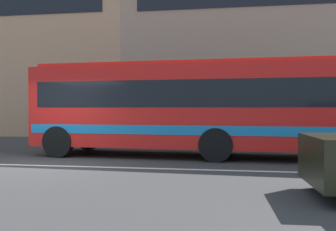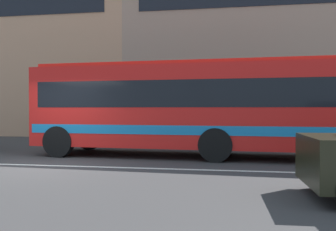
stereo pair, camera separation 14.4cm
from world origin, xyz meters
The scene contains 4 objects.
ground_plane centered at (0.00, 0.00, 0.00)m, with size 160.00×160.00×0.00m, color #393737.
lane_centre_line centered at (0.00, 0.00, 0.00)m, with size 60.00×0.16×0.01m, color silver.
apartment_block_right centered at (11.02, 14.99, 6.91)m, with size 23.03×10.73×13.83m.
transit_bus centered at (4.22, 2.64, 1.67)m, with size 10.89×3.12×3.03m.
Camera 1 is at (5.21, -9.59, 1.56)m, focal length 40.32 mm.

